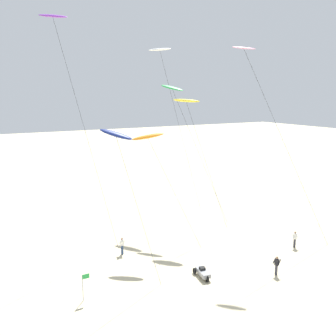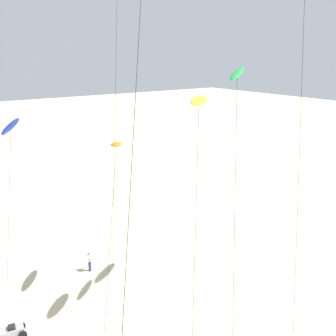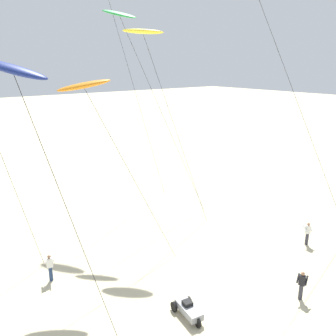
% 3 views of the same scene
% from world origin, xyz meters
% --- Properties ---
extents(ground_plane, '(260.00, 260.00, 0.00)m').
position_xyz_m(ground_plane, '(0.00, 0.00, 0.00)').
color(ground_plane, beige).
extents(kite_yellow, '(5.06, 4.62, 14.69)m').
position_xyz_m(kite_yellow, '(3.22, 11.09, 14.34)').
color(kite_yellow, yellow).
rests_on(kite_yellow, ground).
extents(kite_navy, '(3.85, 3.38, 12.64)m').
position_xyz_m(kite_navy, '(-7.90, 3.23, 12.00)').
color(kite_navy, navy).
rests_on(kite_navy, ground).
extents(kite_green, '(6.30, 5.83, 16.37)m').
position_xyz_m(kite_green, '(3.18, 14.08, 15.67)').
color(kite_green, green).
rests_on(kite_green, ground).
extents(kite_orange, '(5.67, 4.60, 11.54)m').
position_xyz_m(kite_orange, '(-2.61, 8.71, 11.00)').
color(kite_orange, orange).
rests_on(kite_orange, ground).
extents(kite_flyer_nearest, '(0.68, 0.66, 1.67)m').
position_xyz_m(kite_flyer_nearest, '(9.73, 0.74, 0.89)').
color(kite_flyer_nearest, '#33333D').
rests_on(kite_flyer_nearest, ground).
extents(kite_flyer_middle, '(0.59, 0.56, 1.67)m').
position_xyz_m(kite_flyer_middle, '(-6.00, 7.66, 0.89)').
color(kite_flyer_middle, navy).
rests_on(kite_flyer_middle, ground).
extents(kite_flyer_furthest, '(0.66, 0.67, 1.67)m').
position_xyz_m(kite_flyer_furthest, '(4.01, -2.35, 0.89)').
color(kite_flyer_furthest, '#33333D').
rests_on(kite_flyer_furthest, ground).
extents(beach_buggy, '(1.15, 2.12, 0.82)m').
position_xyz_m(beach_buggy, '(-1.67, 0.37, 0.43)').
color(beach_buggy, gray).
rests_on(beach_buggy, ground).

